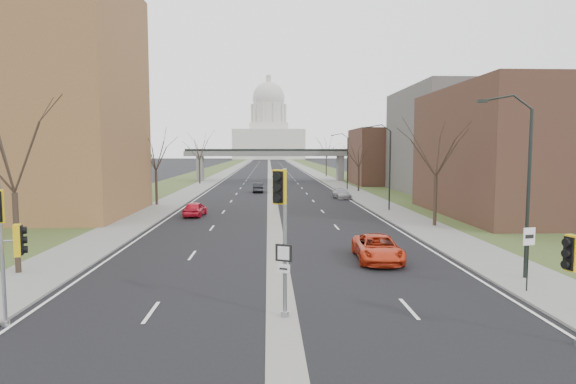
{
  "coord_description": "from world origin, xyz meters",
  "views": [
    {
      "loc": [
        -0.5,
        -16.13,
        6.22
      ],
      "look_at": [
        0.57,
        9.75,
        3.96
      ],
      "focal_mm": 30.0,
      "sensor_mm": 36.0,
      "label": 1
    }
  ],
  "objects": [
    {
      "name": "grass_verge_left",
      "position": [
        -18.0,
        150.0,
        0.05
      ],
      "size": [
        8.0,
        600.0,
        0.1
      ],
      "primitive_type": "cube",
      "color": "#354720",
      "rests_on": "ground"
    },
    {
      "name": "streetlight_mid",
      "position": [
        10.99,
        32.0,
        6.95
      ],
      "size": [
        2.61,
        0.2,
        8.7
      ],
      "color": "black",
      "rests_on": "sidewalk_right"
    },
    {
      "name": "road_surface",
      "position": [
        0.0,
        150.0,
        0.01
      ],
      "size": [
        20.0,
        600.0,
        0.01
      ],
      "primitive_type": "cube",
      "color": "black",
      "rests_on": "ground"
    },
    {
      "name": "median_strip",
      "position": [
        0.0,
        150.0,
        0.0
      ],
      "size": [
        1.2,
        600.0,
        0.02
      ],
      "primitive_type": "cube",
      "color": "gray",
      "rests_on": "ground"
    },
    {
      "name": "car_left_far",
      "position": [
        -2.0,
        54.59,
        0.7
      ],
      "size": [
        1.6,
        4.31,
        1.41
      ],
      "primitive_type": "imported",
      "rotation": [
        0.0,
        0.0,
        3.17
      ],
      "color": "black",
      "rests_on": "ground"
    },
    {
      "name": "car_right_mid",
      "position": [
        8.9,
        44.92,
        0.62
      ],
      "size": [
        2.28,
        4.47,
        1.24
      ],
      "primitive_type": "imported",
      "rotation": [
        0.0,
        0.0,
        0.13
      ],
      "color": "#9A99A0",
      "rests_on": "ground"
    },
    {
      "name": "pedestrian_bridge",
      "position": [
        0.0,
        80.0,
        4.84
      ],
      "size": [
        34.0,
        3.0,
        6.45
      ],
      "color": "slate",
      "rests_on": "ground"
    },
    {
      "name": "signal_pole_median",
      "position": [
        -0.01,
        1.05,
        3.87
      ],
      "size": [
        0.8,
        0.93,
        5.56
      ],
      "rotation": [
        0.0,
        0.0,
        -0.4
      ],
      "color": "gray",
      "rests_on": "ground"
    },
    {
      "name": "tree_left_b",
      "position": [
        -13.0,
        38.0,
        6.23
      ],
      "size": [
        6.75,
        6.75,
        8.81
      ],
      "color": "#382B21",
      "rests_on": "sidewalk_left"
    },
    {
      "name": "tree_right_a",
      "position": [
        13.0,
        22.0,
        6.64
      ],
      "size": [
        7.2,
        7.2,
        9.4
      ],
      "color": "#382B21",
      "rests_on": "sidewalk_right"
    },
    {
      "name": "tree_right_b",
      "position": [
        13.0,
        55.0,
        5.82
      ],
      "size": [
        6.3,
        6.3,
        8.22
      ],
      "color": "#382B21",
      "rests_on": "sidewalk_right"
    },
    {
      "name": "tree_left_a",
      "position": [
        -13.0,
        8.0,
        6.64
      ],
      "size": [
        7.2,
        7.2,
        9.4
      ],
      "color": "#382B21",
      "rests_on": "sidewalk_left"
    },
    {
      "name": "commercial_block_near",
      "position": [
        24.0,
        28.0,
        6.0
      ],
      "size": [
        16.0,
        20.0,
        12.0
      ],
      "primitive_type": "cube",
      "color": "#492E22",
      "rests_on": "ground"
    },
    {
      "name": "sidewalk_left",
      "position": [
        -12.0,
        150.0,
        0.06
      ],
      "size": [
        4.0,
        600.0,
        0.12
      ],
      "primitive_type": "cube",
      "color": "gray",
      "rests_on": "ground"
    },
    {
      "name": "capitol",
      "position": [
        0.0,
        320.0,
        18.6
      ],
      "size": [
        48.0,
        42.0,
        55.75
      ],
      "color": "beige",
      "rests_on": "ground"
    },
    {
      "name": "grass_verge_right",
      "position": [
        18.0,
        150.0,
        0.05
      ],
      "size": [
        8.0,
        600.0,
        0.1
      ],
      "primitive_type": "cube",
      "color": "#354720",
      "rests_on": "ground"
    },
    {
      "name": "car_right_near",
      "position": [
        5.65,
        10.31,
        0.72
      ],
      "size": [
        2.64,
        5.29,
        1.44
      ],
      "primitive_type": "imported",
      "rotation": [
        0.0,
        0.0,
        -0.05
      ],
      "color": "red",
      "rests_on": "ground"
    },
    {
      "name": "tree_right_c",
      "position": [
        13.0,
        95.0,
        7.04
      ],
      "size": [
        7.65,
        7.65,
        9.99
      ],
      "color": "#382B21",
      "rests_on": "sidewalk_right"
    },
    {
      "name": "ground",
      "position": [
        0.0,
        0.0,
        0.0
      ],
      "size": [
        700.0,
        700.0,
        0.0
      ],
      "primitive_type": "plane",
      "color": "black",
      "rests_on": "ground"
    },
    {
      "name": "commercial_block_far",
      "position": [
        22.0,
        70.0,
        5.0
      ],
      "size": [
        14.0,
        14.0,
        10.0
      ],
      "primitive_type": "cube",
      "color": "#492E22",
      "rests_on": "ground"
    },
    {
      "name": "streetlight_near",
      "position": [
        10.99,
        6.0,
        6.95
      ],
      "size": [
        2.61,
        0.2,
        8.7
      ],
      "color": "black",
      "rests_on": "sidewalk_right"
    },
    {
      "name": "signal_pole_left",
      "position": [
        -9.56,
        0.68,
        3.35
      ],
      "size": [
        0.86,
        1.15,
        5.11
      ],
      "rotation": [
        0.0,
        0.0,
        0.35
      ],
      "color": "gray",
      "rests_on": "ground"
    },
    {
      "name": "streetlight_far",
      "position": [
        10.99,
        58.0,
        6.95
      ],
      "size": [
        2.61,
        0.2,
        8.7
      ],
      "color": "black",
      "rests_on": "sidewalk_right"
    },
    {
      "name": "car_left_near",
      "position": [
        -7.4,
        29.13,
        0.7
      ],
      "size": [
        1.99,
        4.25,
        1.41
      ],
      "primitive_type": "imported",
      "rotation": [
        0.0,
        0.0,
        3.06
      ],
      "color": "red",
      "rests_on": "ground"
    },
    {
      "name": "sidewalk_right",
      "position": [
        12.0,
        150.0,
        0.06
      ],
      "size": [
        4.0,
        600.0,
        0.12
      ],
      "primitive_type": "cube",
      "color": "gray",
      "rests_on": "ground"
    },
    {
      "name": "tree_left_c",
      "position": [
        -13.0,
        72.0,
        7.04
      ],
      "size": [
        7.65,
        7.65,
        9.99
      ],
      "color": "#382B21",
      "rests_on": "sidewalk_left"
    },
    {
      "name": "commercial_block_mid",
      "position": [
        28.0,
        52.0,
        7.5
      ],
      "size": [
        18.0,
        22.0,
        15.0
      ],
      "primitive_type": "cube",
      "color": "#5E5C56",
      "rests_on": "ground"
    },
    {
      "name": "speed_limit_sign",
      "position": [
        10.7,
        3.84,
        2.03
      ],
      "size": [
        0.59,
        0.18,
        2.78
      ],
      "rotation": [
        0.0,
        0.0,
        0.25
      ],
      "color": "black",
      "rests_on": "sidewalk_right"
    }
  ]
}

